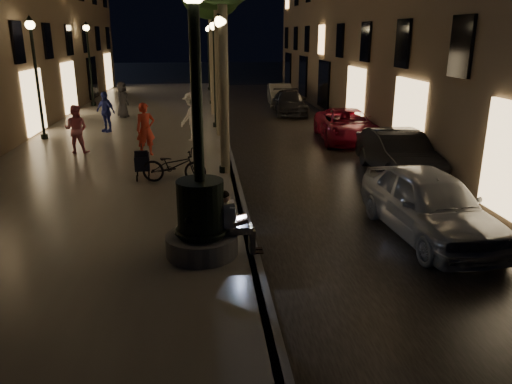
{
  "coord_description": "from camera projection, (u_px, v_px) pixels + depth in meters",
  "views": [
    {
      "loc": [
        -0.9,
        -7.02,
        4.32
      ],
      "look_at": [
        0.17,
        3.0,
        1.12
      ],
      "focal_mm": 35.0,
      "sensor_mm": 36.0,
      "label": 1
    }
  ],
  "objects": [
    {
      "name": "car_rear",
      "position": [
        289.0,
        102.0,
        28.15
      ],
      "size": [
        1.95,
        4.33,
        1.23
      ],
      "primitive_type": "imported",
      "rotation": [
        0.0,
        0.0,
        -0.05
      ],
      "color": "#2D2E32",
      "rests_on": "ground"
    },
    {
      "name": "stroller",
      "position": [
        142.0,
        162.0,
        14.69
      ],
      "size": [
        0.49,
        1.02,
        1.03
      ],
      "rotation": [
        0.0,
        0.0,
        0.09
      ],
      "color": "black",
      "rests_on": "promenade"
    },
    {
      "name": "pedestrian_white",
      "position": [
        192.0,
        116.0,
        19.99
      ],
      "size": [
        1.34,
        1.4,
        1.91
      ],
      "primitive_type": "imported",
      "rotation": [
        0.0,
        0.0,
        4.01
      ],
      "color": "white",
      "rests_on": "promenade"
    },
    {
      "name": "car_front",
      "position": [
        430.0,
        204.0,
        10.96
      ],
      "size": [
        2.07,
        4.52,
        1.5
      ],
      "primitive_type": "imported",
      "rotation": [
        0.0,
        0.0,
        0.07
      ],
      "color": "#A6A9AE",
      "rests_on": "ground"
    },
    {
      "name": "car_second",
      "position": [
        398.0,
        154.0,
        15.73
      ],
      "size": [
        1.55,
        4.34,
        1.43
      ],
      "primitive_type": "imported",
      "rotation": [
        0.0,
        0.0,
        -0.01
      ],
      "color": "black",
      "rests_on": "ground"
    },
    {
      "name": "lamp_curb_b",
      "position": [
        214.0,
        59.0,
        22.2
      ],
      "size": [
        0.36,
        0.36,
        4.81
      ],
      "color": "black",
      "rests_on": "promenade"
    },
    {
      "name": "car_fifth",
      "position": [
        280.0,
        95.0,
        31.47
      ],
      "size": [
        1.66,
        4.07,
        1.31
      ],
      "primitive_type": "imported",
      "rotation": [
        0.0,
        0.0,
        -0.07
      ],
      "color": "#9C9B97",
      "rests_on": "ground"
    },
    {
      "name": "ground",
      "position": [
        224.0,
        135.0,
        22.26
      ],
      "size": [
        120.0,
        120.0,
        0.0
      ],
      "primitive_type": "plane",
      "color": "black",
      "rests_on": "ground"
    },
    {
      "name": "lamp_left_c",
      "position": [
        89.0,
        53.0,
        29.06
      ],
      "size": [
        0.36,
        0.36,
        4.81
      ],
      "color": "black",
      "rests_on": "promenade"
    },
    {
      "name": "bicycle",
      "position": [
        174.0,
        166.0,
        14.37
      ],
      "size": [
        1.96,
        0.98,
        0.98
      ],
      "primitive_type": "imported",
      "rotation": [
        0.0,
        0.0,
        1.39
      ],
      "color": "black",
      "rests_on": "promenade"
    },
    {
      "name": "pedestrian_red",
      "position": [
        146.0,
        129.0,
        17.43
      ],
      "size": [
        0.8,
        0.67,
        1.85
      ],
      "primitive_type": "imported",
      "rotation": [
        0.0,
        0.0,
        0.4
      ],
      "color": "red",
      "rests_on": "promenade"
    },
    {
      "name": "pedestrian_pink",
      "position": [
        76.0,
        129.0,
        17.85
      ],
      "size": [
        0.93,
        0.77,
        1.72
      ],
      "primitive_type": "imported",
      "rotation": [
        0.0,
        0.0,
        2.99
      ],
      "color": "#DE7589",
      "rests_on": "promenade"
    },
    {
      "name": "fountain_lamppost",
      "position": [
        200.0,
        205.0,
        9.48
      ],
      "size": [
        1.4,
        1.4,
        5.21
      ],
      "color": "#59595B",
      "rests_on": "promenade"
    },
    {
      "name": "lamp_curb_a",
      "position": [
        222.0,
        73.0,
        14.62
      ],
      "size": [
        0.36,
        0.36,
        4.81
      ],
      "color": "black",
      "rests_on": "promenade"
    },
    {
      "name": "car_third",
      "position": [
        347.0,
        126.0,
        20.81
      ],
      "size": [
        2.55,
        4.92,
        1.32
      ],
      "primitive_type": "imported",
      "rotation": [
        0.0,
        0.0,
        -0.08
      ],
      "color": "maroon",
      "rests_on": "ground"
    },
    {
      "name": "seated_man_laptop",
      "position": [
        233.0,
        220.0,
        9.64
      ],
      "size": [
        0.92,
        0.31,
        1.29
      ],
      "color": "gray",
      "rests_on": "promenade"
    },
    {
      "name": "pedestrian_blue",
      "position": [
        106.0,
        112.0,
        21.73
      ],
      "size": [
        1.08,
        0.94,
        1.75
      ],
      "primitive_type": "imported",
      "rotation": [
        0.0,
        0.0,
        5.66
      ],
      "color": "navy",
      "rests_on": "promenade"
    },
    {
      "name": "pedestrian_dark",
      "position": [
        122.0,
        100.0,
        25.56
      ],
      "size": [
        0.81,
        1.01,
        1.8
      ],
      "primitive_type": "imported",
      "rotation": [
        0.0,
        0.0,
        1.27
      ],
      "color": "#2F2E33",
      "rests_on": "promenade"
    },
    {
      "name": "cobble_lane",
      "position": [
        290.0,
        134.0,
        22.57
      ],
      "size": [
        6.0,
        45.0,
        0.02
      ],
      "primitive_type": "cube",
      "color": "black",
      "rests_on": "ground"
    },
    {
      "name": "curb_strip",
      "position": [
        224.0,
        133.0,
        22.23
      ],
      "size": [
        0.25,
        45.0,
        0.2
      ],
      "primitive_type": "cube",
      "color": "#59595B",
      "rests_on": "ground"
    },
    {
      "name": "lamp_curb_c",
      "position": [
        211.0,
        53.0,
        29.78
      ],
      "size": [
        0.36,
        0.36,
        4.81
      ],
      "color": "black",
      "rests_on": "promenade"
    },
    {
      "name": "lamp_curb_d",
      "position": [
        209.0,
        49.0,
        37.36
      ],
      "size": [
        0.36,
        0.36,
        4.81
      ],
      "color": "black",
      "rests_on": "promenade"
    },
    {
      "name": "promenade",
      "position": [
        132.0,
        135.0,
        21.83
      ],
      "size": [
        8.0,
        45.0,
        0.2
      ],
      "primitive_type": "cube",
      "color": "slate",
      "rests_on": "ground"
    },
    {
      "name": "lamp_left_b",
      "position": [
        35.0,
        63.0,
        19.58
      ],
      "size": [
        0.36,
        0.36,
        4.81
      ],
      "color": "black",
      "rests_on": "promenade"
    }
  ]
}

